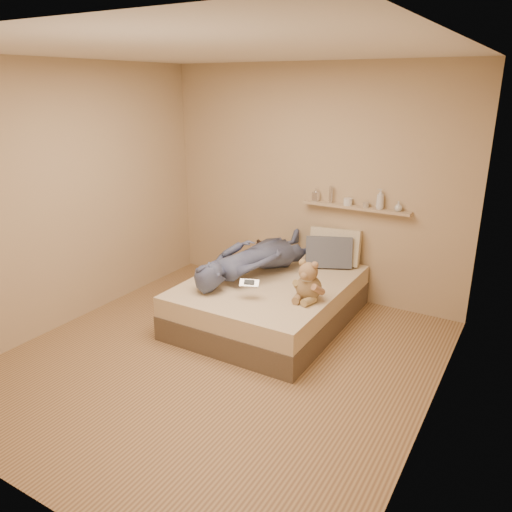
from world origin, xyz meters
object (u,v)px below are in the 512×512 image
Objects in this scene: bed at (270,301)px; pillow_grey at (329,252)px; teddy_bear at (308,284)px; person at (257,257)px; game_console at (249,283)px; pillow_cream at (335,246)px; wall_shelf at (355,207)px; dark_plush at (261,252)px.

bed is 0.87m from pillow_grey.
person is (-0.76, 0.34, 0.03)m from teddy_bear.
game_console is 0.66m from person.
pillow_cream is 1.10× the size of pillow_grey.
pillow_grey is at bearing -119.39° from person.
game_console is 1.58m from wall_shelf.
wall_shelf is (0.93, 0.43, 0.54)m from dark_plush.
dark_plush is 0.84m from pillow_cream.
dark_plush is 0.45× the size of pillow_cream.
dark_plush reaches higher than bed.
game_console is 0.49× the size of teddy_bear.
bed is at bearing -121.18° from wall_shelf.
dark_plush is at bearing 141.80° from teddy_bear.
wall_shelf reaches higher than dark_plush.
pillow_grey reaches higher than game_console.
teddy_bear reaches higher than dark_plush.
pillow_cream is (-0.17, 1.08, 0.04)m from teddy_bear.
person is at bearing 114.48° from game_console.
teddy_bear is 1.26m from wall_shelf.
teddy_bear is at bearing -24.76° from bed.
game_console is 0.55m from teddy_bear.
bed is 3.80× the size of pillow_grey.
teddy_bear is 0.33× the size of wall_shelf.
person is at bearing 156.22° from bed.
teddy_bear is 1.60× the size of dark_plush.
person reaches higher than dark_plush.
pillow_grey is (-0.02, -0.14, -0.03)m from pillow_cream.
bed is at bearing -51.34° from dark_plush.
teddy_bear is (0.54, -0.25, 0.39)m from bed.
pillow_cream reaches higher than person.
person is (-0.27, 0.60, 0.03)m from game_console.
pillow_grey is at bearing -96.63° from pillow_cream.
wall_shelf is at bearing 23.77° from pillow_cream.
wall_shelf is (0.55, 0.91, 0.88)m from bed.
person is (-0.21, 0.09, 0.42)m from bed.
teddy_bear is 0.73× the size of pillow_cream.
game_console is at bearing -103.76° from pillow_grey.
teddy_bear is at bearing -38.20° from dark_plush.
pillow_cream is 0.46× the size of wall_shelf.
dark_plush is (-0.38, 0.48, 0.33)m from bed.
wall_shelf is (0.49, 1.42, 0.49)m from game_console.
person is (-0.58, -0.74, -0.01)m from pillow_cream.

